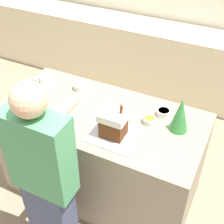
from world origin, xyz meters
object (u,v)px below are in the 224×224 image
gingerbread_house (113,123)px  candy_bowl_far_left (46,78)px  person (46,181)px  candy_bowl_near_tray_left (32,84)px  baking_tray (113,135)px  candy_bowl_front_corner (149,120)px  candy_bowl_near_tray_right (80,86)px  decorative_tree (180,115)px  candy_bowl_beside_tree (164,112)px

gingerbread_house → candy_bowl_far_left: gingerbread_house is taller
person → candy_bowl_near_tray_left: bearing=131.5°
baking_tray → candy_bowl_front_corner: 0.33m
candy_bowl_front_corner → candy_bowl_near_tray_left: candy_bowl_front_corner is taller
baking_tray → gingerbread_house: size_ratio=1.36×
candy_bowl_near_tray_left → person: (0.72, -0.81, -0.11)m
candy_bowl_near_tray_right → candy_bowl_near_tray_left: size_ratio=0.98×
decorative_tree → person: size_ratio=0.17×
decorative_tree → candy_bowl_beside_tree: 0.23m
candy_bowl_front_corner → candy_bowl_near_tray_left: (-1.16, 0.01, -0.00)m
gingerbread_house → candy_bowl_near_tray_left: (-0.97, 0.28, -0.10)m
baking_tray → candy_bowl_near_tray_left: size_ratio=3.09×
candy_bowl_near_tray_left → person: bearing=-48.5°
baking_tray → candy_bowl_beside_tree: 0.48m
candy_bowl_near_tray_right → candy_bowl_near_tray_left: 0.45m
baking_tray → candy_bowl_near_tray_right: (-0.55, 0.43, 0.02)m
baking_tray → person: bearing=-116.0°
candy_bowl_beside_tree → candy_bowl_front_corner: bearing=-118.0°
baking_tray → gingerbread_house: bearing=27.9°
candy_bowl_near_tray_right → person: 1.01m
gingerbread_house → person: 0.63m
candy_bowl_near_tray_right → candy_bowl_near_tray_left: bearing=-160.3°
decorative_tree → candy_bowl_beside_tree: bearing=144.2°
candy_bowl_far_left → candy_bowl_front_corner: size_ratio=1.24×
gingerbread_house → decorative_tree: bearing=34.3°
candy_bowl_near_tray_left → person: person is taller
baking_tray → candy_bowl_front_corner: (0.19, 0.26, 0.02)m
decorative_tree → person: 1.09m
decorative_tree → candy_bowl_near_tray_right: (-0.97, 0.14, -0.12)m
candy_bowl_beside_tree → candy_bowl_far_left: bearing=179.8°
candy_bowl_far_left → candy_bowl_front_corner: bearing=-7.3°
candy_bowl_far_left → baking_tray: bearing=-23.9°
gingerbread_house → decorative_tree: size_ratio=0.95×
candy_bowl_near_tray_left → candy_bowl_near_tray_right: bearing=19.7°
decorative_tree → candy_bowl_near_tray_left: bearing=-179.7°
candy_bowl_front_corner → person: (-0.45, -0.80, -0.12)m
gingerbread_house → candy_bowl_near_tray_right: (-0.55, 0.43, -0.09)m
gingerbread_house → candy_bowl_near_tray_right: 0.71m
decorative_tree → candy_bowl_near_tray_left: (-1.39, -0.01, -0.12)m
candy_bowl_near_tray_right → candy_bowl_near_tray_left: candy_bowl_near_tray_right is taller
gingerbread_house → candy_bowl_near_tray_right: gingerbread_house is taller
decorative_tree → candy_bowl_front_corner: 0.26m
candy_bowl_far_left → candy_bowl_near_tray_left: 0.14m
candy_bowl_near_tray_right → candy_bowl_near_tray_left: (-0.42, -0.15, -0.01)m
baking_tray → person: 0.60m
candy_bowl_front_corner → baking_tray: bearing=-125.7°
decorative_tree → person: bearing=-129.7°
baking_tray → candy_bowl_near_tray_left: bearing=164.0°
baking_tray → decorative_tree: decorative_tree is taller
candy_bowl_far_left → candy_bowl_near_tray_right: size_ratio=1.09×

